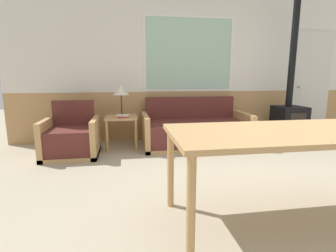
% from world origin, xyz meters
% --- Properties ---
extents(ground_plane, '(16.00, 16.00, 0.00)m').
position_xyz_m(ground_plane, '(0.00, 0.00, 0.00)').
color(ground_plane, '#B2A58C').
extents(wall_back, '(7.20, 0.09, 2.70)m').
position_xyz_m(wall_back, '(-0.02, 2.63, 1.36)').
color(wall_back, tan).
rests_on(wall_back, ground_plane).
extents(couch, '(1.80, 0.90, 0.81)m').
position_xyz_m(couch, '(-0.37, 2.08, 0.25)').
color(couch, tan).
rests_on(couch, ground_plane).
extents(armchair, '(0.79, 0.74, 0.81)m').
position_xyz_m(armchair, '(-2.37, 1.80, 0.26)').
color(armchair, tan).
rests_on(armchair, ground_plane).
extents(side_table, '(0.52, 0.52, 0.53)m').
position_xyz_m(side_table, '(-1.62, 2.14, 0.44)').
color(side_table, tan).
rests_on(side_table, ground_plane).
extents(table_lamp, '(0.27, 0.27, 0.51)m').
position_xyz_m(table_lamp, '(-1.61, 2.23, 0.94)').
color(table_lamp, '#262628').
rests_on(table_lamp, side_table).
extents(book_stack, '(0.22, 0.16, 0.04)m').
position_xyz_m(book_stack, '(-1.59, 2.05, 0.55)').
color(book_stack, '#B22823').
rests_on(book_stack, side_table).
extents(dining_table, '(1.97, 0.88, 0.77)m').
position_xyz_m(dining_table, '(-0.23, -0.37, 0.70)').
color(dining_table, tan).
rests_on(dining_table, ground_plane).
extents(wood_stove, '(0.49, 0.50, 2.57)m').
position_xyz_m(wood_stove, '(1.36, 2.02, 0.57)').
color(wood_stove, black).
rests_on(wood_stove, ground_plane).
extents(entry_door, '(0.80, 0.09, 2.05)m').
position_xyz_m(entry_door, '(2.16, 2.57, 1.02)').
color(entry_door, silver).
rests_on(entry_door, ground_plane).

